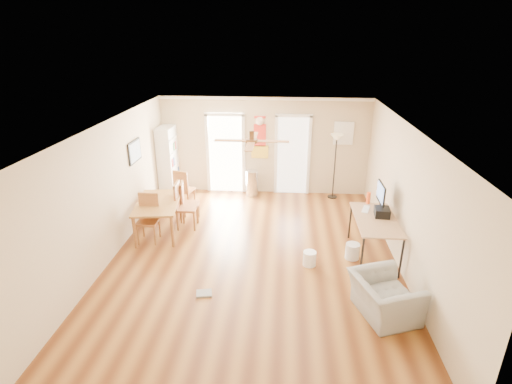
# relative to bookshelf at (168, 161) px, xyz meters

# --- Properties ---
(floor) EXTENTS (7.00, 7.00, 0.00)m
(floor) POSITION_rel_bookshelf_xyz_m (2.54, -3.14, -0.93)
(floor) COLOR brown
(floor) RESTS_ON ground
(ceiling) EXTENTS (5.50, 7.00, 0.00)m
(ceiling) POSITION_rel_bookshelf_xyz_m (2.54, -3.14, 1.67)
(ceiling) COLOR silver
(ceiling) RESTS_ON floor
(wall_back) EXTENTS (5.50, 0.04, 2.60)m
(wall_back) POSITION_rel_bookshelf_xyz_m (2.54, 0.36, 0.37)
(wall_back) COLOR beige
(wall_back) RESTS_ON floor
(wall_front) EXTENTS (5.50, 0.04, 2.60)m
(wall_front) POSITION_rel_bookshelf_xyz_m (2.54, -6.64, 0.37)
(wall_front) COLOR beige
(wall_front) RESTS_ON floor
(wall_left) EXTENTS (0.04, 7.00, 2.60)m
(wall_left) POSITION_rel_bookshelf_xyz_m (-0.21, -3.14, 0.37)
(wall_left) COLOR beige
(wall_left) RESTS_ON floor
(wall_right) EXTENTS (0.04, 7.00, 2.60)m
(wall_right) POSITION_rel_bookshelf_xyz_m (5.29, -3.14, 0.37)
(wall_right) COLOR beige
(wall_right) RESTS_ON floor
(crown_molding) EXTENTS (5.50, 7.00, 0.08)m
(crown_molding) POSITION_rel_bookshelf_xyz_m (2.54, -3.14, 1.63)
(crown_molding) COLOR white
(crown_molding) RESTS_ON wall_back
(kitchen_doorway) EXTENTS (0.90, 0.10, 2.10)m
(kitchen_doorway) POSITION_rel_bookshelf_xyz_m (1.49, 0.34, 0.12)
(kitchen_doorway) COLOR white
(kitchen_doorway) RESTS_ON wall_back
(bathroom_doorway) EXTENTS (0.80, 0.10, 2.10)m
(bathroom_doorway) POSITION_rel_bookshelf_xyz_m (3.29, 0.34, 0.12)
(bathroom_doorway) COLOR white
(bathroom_doorway) RESTS_ON wall_back
(wall_decal) EXTENTS (0.46, 0.03, 1.10)m
(wall_decal) POSITION_rel_bookshelf_xyz_m (2.42, 0.34, 0.62)
(wall_decal) COLOR red
(wall_decal) RESTS_ON wall_back
(ac_grille) EXTENTS (0.50, 0.04, 0.60)m
(ac_grille) POSITION_rel_bookshelf_xyz_m (4.59, 0.33, 0.77)
(ac_grille) COLOR white
(ac_grille) RESTS_ON wall_back
(framed_poster) EXTENTS (0.04, 0.66, 0.48)m
(framed_poster) POSITION_rel_bookshelf_xyz_m (-0.18, -1.74, 0.77)
(framed_poster) COLOR black
(framed_poster) RESTS_ON wall_left
(ceiling_fan) EXTENTS (1.24, 1.24, 0.20)m
(ceiling_fan) POSITION_rel_bookshelf_xyz_m (2.54, -3.44, 1.50)
(ceiling_fan) COLOR #593819
(ceiling_fan) RESTS_ON ceiling
(bookshelf) EXTENTS (0.53, 0.90, 1.86)m
(bookshelf) POSITION_rel_bookshelf_xyz_m (0.00, 0.00, 0.00)
(bookshelf) COLOR silver
(bookshelf) RESTS_ON floor
(dining_table) EXTENTS (1.06, 1.56, 0.73)m
(dining_table) POSITION_rel_bookshelf_xyz_m (0.39, -2.23, -0.57)
(dining_table) COLOR olive
(dining_table) RESTS_ON floor
(dining_chair_right_a) EXTENTS (0.45, 0.45, 0.94)m
(dining_chair_right_a) POSITION_rel_bookshelf_xyz_m (0.94, -1.58, -0.46)
(dining_chair_right_a) COLOR brown
(dining_chair_right_a) RESTS_ON floor
(dining_chair_right_b) EXTENTS (0.45, 0.45, 1.05)m
(dining_chair_right_b) POSITION_rel_bookshelf_xyz_m (0.94, -1.93, -0.40)
(dining_chair_right_b) COLOR #975530
(dining_chair_right_b) RESTS_ON floor
(dining_chair_near) EXTENTS (0.43, 0.43, 1.01)m
(dining_chair_near) POSITION_rel_bookshelf_xyz_m (0.28, -2.63, -0.43)
(dining_chair_near) COLOR #A46334
(dining_chair_near) RESTS_ON floor
(dining_chair_far) EXTENTS (0.49, 0.49, 0.97)m
(dining_chair_far) POSITION_rel_bookshelf_xyz_m (0.60, -0.75, -0.45)
(dining_chair_far) COLOR #AA6937
(dining_chair_far) RESTS_ON floor
(trash_can) EXTENTS (0.40, 0.40, 0.71)m
(trash_can) POSITION_rel_bookshelf_xyz_m (2.23, 0.05, -0.58)
(trash_can) COLOR #B3B3B5
(trash_can) RESTS_ON floor
(torchiere_lamp) EXTENTS (0.34, 0.34, 1.73)m
(torchiere_lamp) POSITION_rel_bookshelf_xyz_m (4.40, 0.09, -0.07)
(torchiere_lamp) COLOR black
(torchiere_lamp) RESTS_ON floor
(computer_desk) EXTENTS (0.77, 1.53, 0.82)m
(computer_desk) POSITION_rel_bookshelf_xyz_m (4.86, -2.90, -0.52)
(computer_desk) COLOR tan
(computer_desk) RESTS_ON floor
(imac) EXTENTS (0.22, 0.59, 0.55)m
(imac) POSITION_rel_bookshelf_xyz_m (5.01, -2.45, 0.16)
(imac) COLOR black
(imac) RESTS_ON computer_desk
(keyboard) EXTENTS (0.23, 0.39, 0.01)m
(keyboard) POSITION_rel_bookshelf_xyz_m (4.74, -2.49, -0.10)
(keyboard) COLOR silver
(keyboard) RESTS_ON computer_desk
(printer) EXTENTS (0.30, 0.34, 0.16)m
(printer) POSITION_rel_bookshelf_xyz_m (4.99, -2.77, -0.03)
(printer) COLOR black
(printer) RESTS_ON computer_desk
(orange_bottle) EXTENTS (0.09, 0.09, 0.24)m
(orange_bottle) POSITION_rel_bookshelf_xyz_m (4.84, -2.17, 0.01)
(orange_bottle) COLOR #FC5116
(orange_bottle) RESTS_ON computer_desk
(wastebasket_a) EXTENTS (0.28, 0.28, 0.28)m
(wastebasket_a) POSITION_rel_bookshelf_xyz_m (3.62, -3.32, -0.79)
(wastebasket_a) COLOR white
(wastebasket_a) RESTS_ON floor
(wastebasket_b) EXTENTS (0.33, 0.33, 0.31)m
(wastebasket_b) POSITION_rel_bookshelf_xyz_m (4.46, -3.01, -0.77)
(wastebasket_b) COLOR silver
(wastebasket_b) RESTS_ON floor
(floor_cloth) EXTENTS (0.29, 0.25, 0.04)m
(floor_cloth) POSITION_rel_bookshelf_xyz_m (1.81, -4.38, -0.91)
(floor_cloth) COLOR gray
(floor_cloth) RESTS_ON floor
(armchair) EXTENTS (1.13, 1.21, 0.64)m
(armchair) POSITION_rel_bookshelf_xyz_m (4.69, -4.65, -0.61)
(armchair) COLOR gray
(armchair) RESTS_ON floor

